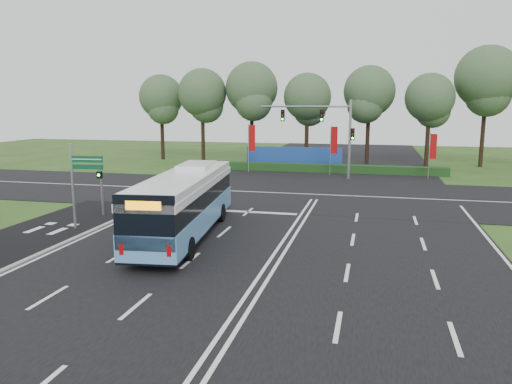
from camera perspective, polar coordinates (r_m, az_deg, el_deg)
ground at (r=25.42m, az=3.53°, el=-5.09°), size 120.00×120.00×0.00m
road_main at (r=25.42m, az=3.53°, el=-5.04°), size 20.00×120.00×0.04m
road_cross at (r=37.02m, az=6.73°, el=-0.30°), size 120.00×14.00×0.05m
bike_path at (r=27.75m, az=-24.10°, el=-4.61°), size 5.00×18.00×0.06m
kerb_strip at (r=26.37m, az=-19.94°, el=-5.00°), size 0.25×18.00×0.12m
city_bus at (r=25.18m, az=-8.09°, el=-1.26°), size 3.81×12.22×3.45m
pedestrian_signal at (r=30.96m, az=-17.28°, el=0.98°), size 0.31×0.43×3.65m
street_sign at (r=27.72m, az=-19.60°, el=1.63°), size 1.79×0.28×4.60m
banner_flag_left at (r=48.74m, az=-0.58°, el=5.85°), size 0.65×0.33×4.71m
banner_flag_mid at (r=46.97m, az=8.80°, el=5.54°), size 0.67×0.23×4.66m
banner_flag_right at (r=46.83m, az=19.51°, el=4.66°), size 0.60×0.18×4.12m
traffic_light_gantry at (r=44.91m, az=8.40°, el=7.43°), size 8.41×0.28×7.00m
hedge at (r=49.26m, az=8.45°, el=2.67°), size 22.00×1.20×0.80m
blue_hoarding at (r=52.13m, az=4.32°, el=3.92°), size 10.00×0.30×2.20m
eucalyptus_row at (r=55.96m, az=10.29°, el=11.32°), size 47.22×8.29×12.63m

